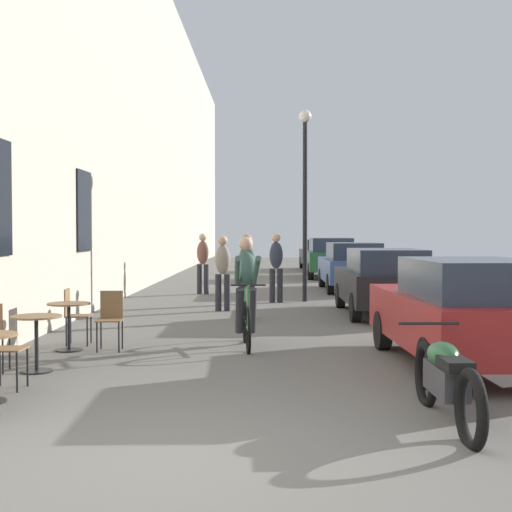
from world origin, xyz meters
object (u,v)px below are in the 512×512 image
Objects in this scene: pedestrian_far at (276,263)px; pedestrian_mid at (223,269)px; cafe_table_mid at (36,331)px; parked_car_nearest at (463,311)px; cafe_chair_far_toward_street at (111,316)px; cafe_table_far at (69,316)px; pedestrian_near at (247,272)px; parked_car_second at (383,281)px; parked_car_fourth at (330,257)px; cyclist_on_bicycle at (246,294)px; cafe_chair_near_toward_wall at (1,344)px; parked_car_third at (352,266)px; parked_car_fifth at (320,254)px; cafe_chair_far_toward_wall at (74,312)px; pedestrian_furthest at (203,260)px; street_lamp at (305,180)px; parked_motorcycle at (447,380)px.

pedestrian_mid is at bearing -121.94° from pedestrian_far.
parked_car_nearest reaches higher than cafe_table_mid.
cafe_table_far is at bearing -172.91° from cafe_chair_far_toward_street.
pedestrian_near reaches higher than parked_car_second.
pedestrian_mid reaches higher than cafe_table_mid.
parked_car_fourth reaches higher than parked_car_second.
cyclist_on_bicycle reaches higher than parked_car_nearest.
parked_car_fourth is (5.49, 19.93, 0.29)m from cafe_chair_near_toward_wall.
parked_car_second is at bearing 49.26° from cafe_table_mid.
pedestrian_near is (1.96, 3.75, 0.46)m from cafe_chair_far_toward_street.
parked_car_fourth is (4.85, 17.24, 0.29)m from cafe_chair_far_toward_street.
cafe_chair_near_toward_wall is 14.73m from parked_car_third.
pedestrian_far reaches higher than parked_car_fifth.
cafe_chair_far_toward_street is 6.72m from parked_car_second.
pedestrian_mid reaches higher than cafe_chair_far_toward_wall.
cafe_table_far is 23.63m from parked_car_fifth.
pedestrian_furthest is at bearing -119.91° from parked_car_fourth.
cafe_chair_near_toward_wall is 2.77m from cafe_chair_far_toward_street.
pedestrian_near reaches higher than cafe_chair_far_toward_street.
street_lamp is 1.19× the size of parked_car_nearest.
parked_car_third reaches higher than parked_car_second.
cafe_chair_near_toward_wall is 26.19m from parked_car_fifth.
cyclist_on_bicycle reaches higher than parked_motorcycle.
pedestrian_far reaches higher than pedestrian_furthest.
street_lamp is (1.31, 7.18, 2.30)m from cyclist_on_bicycle.
street_lamp is at bearing 62.64° from cafe_table_far.
cafe_table_far is 0.18× the size of parked_car_fifth.
parked_car_nearest is (3.57, -6.65, -0.21)m from pedestrian_mid.
pedestrian_far is 3.52m from parked_car_second.
cafe_chair_near_toward_wall is 1.00m from cafe_table_mid.
parked_car_fifth is at bearing 77.93° from cafe_chair_far_toward_street.
cafe_chair_near_toward_wall reaches higher than cafe_table_mid.
cafe_chair_near_toward_wall is at bearing 163.86° from parked_motorcycle.
pedestrian_furthest is at bearing 111.78° from parked_car_nearest.
cafe_table_far is (-0.04, 1.62, 0.00)m from cafe_table_mid.
cafe_chair_near_toward_wall is 11.32m from street_lamp.
parked_car_nearest is at bearing -30.66° from cyclist_on_bicycle.
cafe_chair_far_toward_wall is at bearing -113.01° from pedestrian_mid.
pedestrian_near reaches higher than cafe_table_mid.
parked_car_fifth is at bearing 89.92° from parked_car_second.
cafe_chair_far_toward_wall is at bearing -103.98° from parked_car_fifth.
parked_car_fifth is (-0.04, 24.23, 0.00)m from parked_car_nearest.
pedestrian_furthest is 0.42× the size of parked_car_nearest.
cafe_table_mid is 6.02m from pedestrian_near.
cafe_chair_far_toward_street is 0.20× the size of parked_car_fourth.
pedestrian_mid is 0.97× the size of pedestrian_far.
cafe_chair_near_toward_wall is 1.00× the size of cafe_chair_far_toward_wall.
cafe_table_far is (0.04, 2.62, 0.00)m from cafe_chair_near_toward_wall.
parked_motorcycle is (3.51, -13.78, -0.58)m from pedestrian_furthest.
pedestrian_mid is (-0.59, 1.57, -0.02)m from pedestrian_near.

